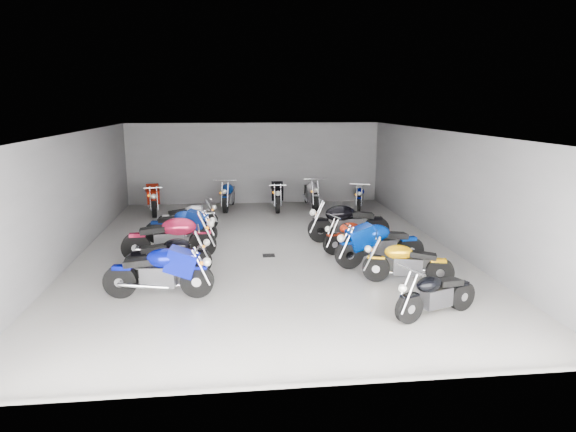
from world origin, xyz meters
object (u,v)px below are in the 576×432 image
motorcycle_right_c (379,245)px  motorcycle_right_d (355,235)px  motorcycle_right_b (407,263)px  motorcycle_back_c (228,195)px  motorcycle_back_a (153,198)px  drain_grate (269,255)px  motorcycle_back_d (277,195)px  motorcycle_back_f (360,196)px  motorcycle_right_e (348,223)px  motorcycle_left_d (171,238)px  motorcycle_right_a (436,294)px  motorcycle_back_e (311,194)px  motorcycle_left_b (160,272)px  motorcycle_left_f (188,217)px  motorcycle_left_e (182,226)px  motorcycle_left_c (169,256)px

motorcycle_right_c → motorcycle_right_d: size_ratio=1.22×
motorcycle_right_b → motorcycle_back_c: (-3.95, 8.78, 0.06)m
motorcycle_right_d → motorcycle_back_a: motorcycle_back_a is taller
drain_grate → motorcycle_back_d: 6.19m
motorcycle_back_f → motorcycle_right_e: bearing=88.2°
motorcycle_back_f → motorcycle_left_d: bearing=59.1°
motorcycle_left_d → drain_grate: bearing=86.5°
motorcycle_right_a → motorcycle_back_e: (-0.68, 10.61, 0.09)m
drain_grate → motorcycle_right_a: bearing=-57.0°
motorcycle_right_a → motorcycle_back_d: size_ratio=0.78×
motorcycle_left_b → motorcycle_left_f: 5.66m
motorcycle_right_b → motorcycle_back_d: (-2.12, 8.58, 0.08)m
motorcycle_left_b → motorcycle_right_d: size_ratio=1.21×
motorcycle_right_a → motorcycle_right_b: motorcycle_right_b is taller
motorcycle_right_c → motorcycle_back_c: size_ratio=1.02×
motorcycle_left_d → motorcycle_back_d: (3.30, 6.16, -0.02)m
motorcycle_right_e → motorcycle_back_a: (-6.18, 4.70, 0.00)m
drain_grate → motorcycle_left_e: (-2.37, 1.50, 0.50)m
motorcycle_back_e → motorcycle_left_e: bearing=45.1°
motorcycle_right_b → motorcycle_right_d: motorcycle_right_b is taller
motorcycle_right_b → motorcycle_back_f: 8.45m
motorcycle_right_e → motorcycle_back_c: (-3.44, 5.16, -0.03)m
motorcycle_right_a → motorcycle_right_d: 4.42m
motorcycle_right_d → motorcycle_back_c: (-3.40, 6.23, 0.08)m
motorcycle_right_c → motorcycle_back_d: bearing=7.6°
motorcycle_left_b → motorcycle_right_b: (5.34, 0.26, -0.06)m
motorcycle_left_f → motorcycle_back_f: (6.25, 2.99, -0.00)m
motorcycle_left_e → motorcycle_back_e: size_ratio=0.92×
motorcycle_left_b → motorcycle_right_a: size_ratio=1.26×
motorcycle_left_c → motorcycle_back_f: (6.36, 7.27, -0.03)m
drain_grate → motorcycle_left_e: 2.85m
motorcycle_right_b → motorcycle_right_e: (-0.51, 3.62, 0.09)m
motorcycle_back_c → motorcycle_back_f: motorcycle_back_c is taller
motorcycle_back_f → motorcycle_right_c: bearing=95.9°
motorcycle_left_c → motorcycle_right_d: bearing=101.4°
motorcycle_right_d → motorcycle_back_a: 8.43m
motorcycle_right_e → motorcycle_back_c: 6.20m
motorcycle_left_b → motorcycle_left_e: bearing=-175.3°
motorcycle_back_f → motorcycle_right_b: bearing=99.3°
motorcycle_left_e → motorcycle_back_f: (6.33, 4.42, -0.05)m
motorcycle_left_d → motorcycle_back_d: size_ratio=1.03×
motorcycle_back_a → motorcycle_right_a: bearing=112.5°
motorcycle_left_d → motorcycle_back_e: size_ratio=1.06×
motorcycle_right_e → motorcycle_back_e: bearing=4.6°
motorcycle_left_c → motorcycle_back_f: bearing=133.5°
motorcycle_right_d → motorcycle_back_a: bearing=29.9°
motorcycle_right_c → motorcycle_back_f: size_ratio=1.23×
motorcycle_left_c → motorcycle_back_d: size_ratio=0.87×
motorcycle_left_d → motorcycle_right_a: (5.33, -4.28, -0.12)m
drain_grate → motorcycle_back_a: size_ratio=0.13×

